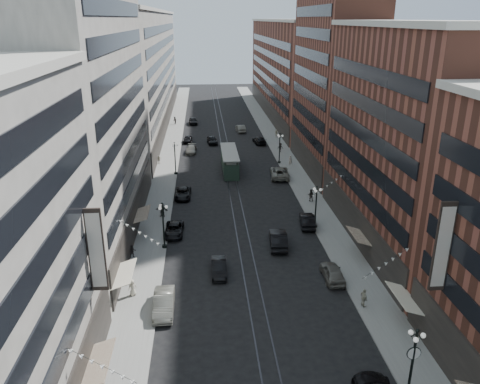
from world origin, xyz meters
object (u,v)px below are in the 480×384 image
object	(u,v)px
lamppost_se_near	(413,360)
pedestrian_extra_1	(175,120)
lamppost_se_mid	(280,147)
car_8	(191,150)
pedestrian_2	(133,251)
car_10	(307,220)
pedestrian_4	(364,298)
car_14	(241,128)
car_9	(188,139)
lamppost_sw_mid	(175,157)
car_2	(174,230)
lamppost_sw_far	(163,224)
pedestrian_1	(133,288)
car_7	(183,193)
car_11	(280,172)
pedestrian_7	(311,195)
pedestrian_9	(280,147)
streetcar	(230,161)
pedestrian_8	(290,160)
car_12	(259,140)
lamppost_se_far	(316,206)
car_extra_0	(193,121)
pedestrian_5	(162,210)
car_1	(164,303)
car_13	(212,140)
car_4	(333,272)
pedestrian_6	(159,160)
car_extra_1	(278,239)
car_5	(219,268)

from	to	relation	value
lamppost_se_near	pedestrian_extra_1	world-z (taller)	lamppost_se_near
lamppost_se_mid	car_8	size ratio (longest dim) A/B	1.15
pedestrian_2	car_10	xyz separation A→B (m)	(20.90, 6.93, -0.11)
pedestrian_2	pedestrian_4	world-z (taller)	pedestrian_4
lamppost_se_mid	car_14	xyz separation A→B (m)	(-4.92, 25.66, -2.26)
car_9	lamppost_sw_mid	bearing A→B (deg)	-90.13
car_2	car_10	xyz separation A→B (m)	(16.70, 1.19, 0.13)
lamppost_sw_far	lamppost_se_mid	bearing A→B (deg)	60.10
pedestrian_1	car_7	size ratio (longest dim) A/B	0.33
lamppost_se_near	car_7	size ratio (longest dim) A/B	1.11
car_11	lamppost_se_mid	bearing A→B (deg)	-93.14
pedestrian_7	lamppost_se_mid	bearing A→B (deg)	-72.08
pedestrian_9	car_8	bearing A→B (deg)	168.09
streetcar	pedestrian_8	xyz separation A→B (m)	(10.88, 1.25, -0.47)
pedestrian_4	car_9	xyz separation A→B (m)	(-17.34, 62.07, -0.32)
lamppost_sw_mid	pedestrian_7	world-z (taller)	lamppost_sw_mid
streetcar	car_2	xyz separation A→B (m)	(-8.30, -25.36, -0.89)
car_12	streetcar	bearing A→B (deg)	60.71
car_7	pedestrian_extra_1	distance (m)	50.80
lamppost_se_far	car_extra_0	distance (m)	65.08
streetcar	pedestrian_5	distance (m)	22.37
lamppost_se_far	lamppost_se_mid	distance (m)	28.00
lamppost_se_far	car_extra_0	bearing A→B (deg)	104.24
car_1	car_14	size ratio (longest dim) A/B	1.01
car_1	pedestrian_7	xyz separation A→B (m)	(19.08, 25.30, 0.21)
car_9	pedestrian_extra_1	xyz separation A→B (m)	(-3.58, 17.98, 0.35)
car_14	pedestrian_7	distance (m)	45.18
lamppost_sw_mid	lamppost_se_near	world-z (taller)	same
lamppost_se_near	pedestrian_9	distance (m)	63.38
lamppost_sw_mid	pedestrian_9	distance (m)	23.41
lamppost_sw_mid	car_13	size ratio (longest dim) A/B	1.16
pedestrian_1	car_10	bearing A→B (deg)	-167.13
car_2	car_4	bearing A→B (deg)	-33.59
car_12	car_14	distance (m)	11.42
car_9	pedestrian_4	bearing A→B (deg)	-70.57
pedestrian_4	car_14	world-z (taller)	pedestrian_4
streetcar	pedestrian_6	size ratio (longest dim) A/B	7.98
lamppost_sw_far	car_11	xyz separation A→B (m)	(17.20, 24.16, -2.22)
lamppost_se_mid	car_9	distance (m)	23.95
car_2	lamppost_se_near	bearing A→B (deg)	-55.62
lamppost_sw_far	car_1	bearing A→B (deg)	-86.30
pedestrian_2	pedestrian_5	xyz separation A→B (m)	(2.39, 11.15, 0.18)
pedestrian_6	car_extra_1	world-z (taller)	car_extra_1
car_4	pedestrian_7	size ratio (longest dim) A/B	2.58
car_7	car_8	world-z (taller)	car_8
pedestrian_1	car_7	world-z (taller)	pedestrian_1
car_extra_1	lamppost_se_far	bearing A→B (deg)	-135.03
lamppost_se_mid	car_14	size ratio (longest dim) A/B	1.09
car_5	car_9	xyz separation A→B (m)	(-4.48, 54.99, 0.01)
streetcar	car_10	size ratio (longest dim) A/B	2.53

